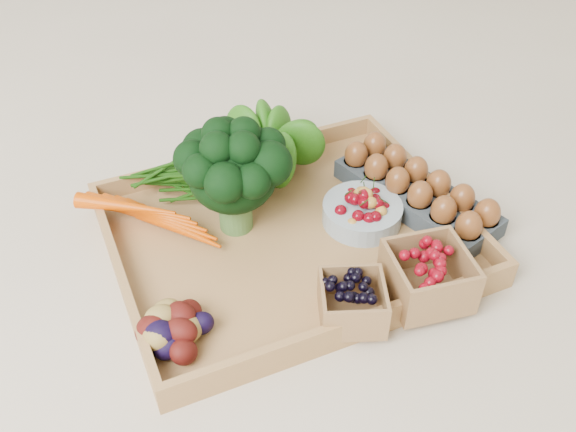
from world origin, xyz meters
name	(u,v)px	position (x,y,z in m)	size (l,w,h in m)	color
ground	(288,244)	(0.00, 0.00, 0.00)	(4.00, 4.00, 0.00)	beige
tray	(288,240)	(0.00, 0.00, 0.01)	(0.55, 0.45, 0.01)	#AD7E48
carrots	(161,220)	(-0.18, 0.10, 0.04)	(0.18, 0.13, 0.04)	#CF4400
lettuce	(268,143)	(0.04, 0.17, 0.08)	(0.13, 0.13, 0.13)	#1C530D
broccoli	(234,193)	(-0.07, 0.06, 0.09)	(0.18, 0.18, 0.14)	black
cherry_bowl	(362,213)	(0.13, -0.01, 0.03)	(0.13, 0.13, 0.03)	#8C9EA5
egg_carton	(416,197)	(0.23, -0.01, 0.03)	(0.10, 0.30, 0.03)	#343D43
potatoes	(171,323)	(-0.23, -0.13, 0.05)	(0.12, 0.12, 0.07)	#3A0C09
punnet_blackberry	(352,302)	(0.01, -0.19, 0.05)	(0.09, 0.09, 0.06)	black
punnet_raspberry	(428,276)	(0.14, -0.19, 0.05)	(0.11, 0.11, 0.08)	#6B040F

